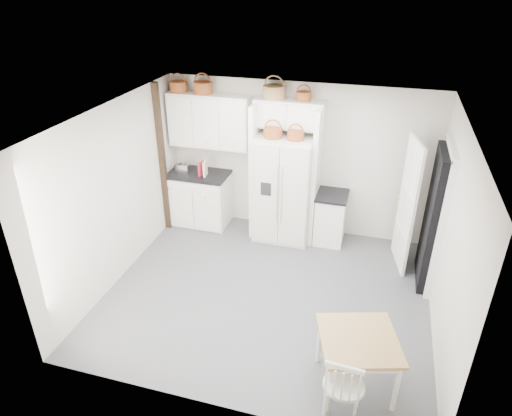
% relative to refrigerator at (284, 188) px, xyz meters
% --- Properties ---
extents(floor, '(4.50, 4.50, 0.00)m').
position_rel_refrigerator_xyz_m(floor, '(0.15, -1.65, -0.90)').
color(floor, '#505054').
rests_on(floor, ground).
extents(ceiling, '(4.50, 4.50, 0.00)m').
position_rel_refrigerator_xyz_m(ceiling, '(0.15, -1.65, 1.70)').
color(ceiling, white).
rests_on(ceiling, wall_back).
extents(wall_back, '(4.50, 0.00, 4.50)m').
position_rel_refrigerator_xyz_m(wall_back, '(0.15, 0.35, 0.40)').
color(wall_back, beige).
rests_on(wall_back, floor).
extents(wall_left, '(0.00, 4.00, 4.00)m').
position_rel_refrigerator_xyz_m(wall_left, '(-2.10, -1.65, 0.40)').
color(wall_left, beige).
rests_on(wall_left, floor).
extents(wall_right, '(0.00, 4.00, 4.00)m').
position_rel_refrigerator_xyz_m(wall_right, '(2.40, -1.65, 0.40)').
color(wall_right, beige).
rests_on(wall_right, floor).
extents(refrigerator, '(0.93, 0.75, 1.81)m').
position_rel_refrigerator_xyz_m(refrigerator, '(0.00, 0.00, 0.00)').
color(refrigerator, beige).
rests_on(refrigerator, floor).
extents(base_cab_left, '(1.01, 0.64, 0.94)m').
position_rel_refrigerator_xyz_m(base_cab_left, '(-1.55, 0.05, -0.43)').
color(base_cab_left, white).
rests_on(base_cab_left, floor).
extents(base_cab_right, '(0.48, 0.57, 0.84)m').
position_rel_refrigerator_xyz_m(base_cab_right, '(0.80, 0.05, -0.48)').
color(base_cab_right, white).
rests_on(base_cab_right, floor).
extents(dining_table, '(1.02, 1.02, 0.68)m').
position_rel_refrigerator_xyz_m(dining_table, '(1.50, -2.95, -0.56)').
color(dining_table, brown).
rests_on(dining_table, floor).
extents(windsor_chair, '(0.45, 0.42, 0.88)m').
position_rel_refrigerator_xyz_m(windsor_chair, '(1.40, -3.40, -0.46)').
color(windsor_chair, white).
rests_on(windsor_chair, floor).
extents(counter_left, '(1.05, 0.68, 0.04)m').
position_rel_refrigerator_xyz_m(counter_left, '(-1.55, 0.05, 0.06)').
color(counter_left, black).
rests_on(counter_left, base_cab_left).
extents(counter_right, '(0.51, 0.61, 0.04)m').
position_rel_refrigerator_xyz_m(counter_right, '(0.80, 0.05, -0.05)').
color(counter_right, black).
rests_on(counter_right, base_cab_right).
extents(toaster, '(0.25, 0.15, 0.17)m').
position_rel_refrigerator_xyz_m(toaster, '(-1.81, -0.04, 0.16)').
color(toaster, silver).
rests_on(toaster, counter_left).
extents(cookbook_red, '(0.06, 0.17, 0.25)m').
position_rel_refrigerator_xyz_m(cookbook_red, '(-1.47, -0.03, 0.20)').
color(cookbook_red, red).
rests_on(cookbook_red, counter_left).
extents(cookbook_cream, '(0.06, 0.18, 0.27)m').
position_rel_refrigerator_xyz_m(cookbook_cream, '(-1.40, -0.03, 0.21)').
color(cookbook_cream, beige).
rests_on(cookbook_cream, counter_left).
extents(basket_upper_a, '(0.30, 0.30, 0.17)m').
position_rel_refrigerator_xyz_m(basket_upper_a, '(-1.87, 0.18, 1.53)').
color(basket_upper_a, brown).
rests_on(basket_upper_a, upper_cabinet).
extents(basket_upper_b, '(0.32, 0.32, 0.19)m').
position_rel_refrigerator_xyz_m(basket_upper_b, '(-1.44, 0.18, 1.54)').
color(basket_upper_b, brown).
rests_on(basket_upper_b, upper_cabinet).
extents(basket_bridge_a, '(0.36, 0.36, 0.20)m').
position_rel_refrigerator_xyz_m(basket_bridge_a, '(-0.25, 0.18, 1.55)').
color(basket_bridge_a, '#8C623E').
rests_on(basket_bridge_a, bridge_cabinet).
extents(basket_bridge_b, '(0.24, 0.24, 0.14)m').
position_rel_refrigerator_xyz_m(basket_bridge_b, '(0.22, 0.18, 1.52)').
color(basket_bridge_b, brown).
rests_on(basket_bridge_b, bridge_cabinet).
extents(basket_fridge_a, '(0.30, 0.30, 0.16)m').
position_rel_refrigerator_xyz_m(basket_fridge_a, '(-0.19, -0.10, 0.98)').
color(basket_fridge_a, brown).
rests_on(basket_fridge_a, refrigerator).
extents(basket_fridge_b, '(0.26, 0.26, 0.14)m').
position_rel_refrigerator_xyz_m(basket_fridge_b, '(0.17, -0.10, 0.97)').
color(basket_fridge_b, brown).
rests_on(basket_fridge_b, refrigerator).
extents(upper_cabinet, '(1.40, 0.34, 0.90)m').
position_rel_refrigerator_xyz_m(upper_cabinet, '(-1.35, 0.18, 1.00)').
color(upper_cabinet, white).
rests_on(upper_cabinet, wall_back).
extents(bridge_cabinet, '(1.12, 0.34, 0.45)m').
position_rel_refrigerator_xyz_m(bridge_cabinet, '(0.00, 0.18, 1.22)').
color(bridge_cabinet, white).
rests_on(bridge_cabinet, wall_back).
extents(fridge_panel_left, '(0.08, 0.60, 2.30)m').
position_rel_refrigerator_xyz_m(fridge_panel_left, '(-0.51, 0.05, 0.25)').
color(fridge_panel_left, white).
rests_on(fridge_panel_left, floor).
extents(fridge_panel_right, '(0.08, 0.60, 2.30)m').
position_rel_refrigerator_xyz_m(fridge_panel_right, '(0.51, 0.05, 0.25)').
color(fridge_panel_right, white).
rests_on(fridge_panel_right, floor).
extents(trim_post, '(0.09, 0.09, 2.60)m').
position_rel_refrigerator_xyz_m(trim_post, '(-2.05, -0.30, 0.40)').
color(trim_post, black).
rests_on(trim_post, floor).
extents(doorway_void, '(0.18, 0.85, 2.05)m').
position_rel_refrigerator_xyz_m(doorway_void, '(2.31, -0.65, 0.12)').
color(doorway_void, black).
rests_on(doorway_void, floor).
extents(door_slab, '(0.21, 0.79, 2.05)m').
position_rel_refrigerator_xyz_m(door_slab, '(1.95, -0.31, 0.12)').
color(door_slab, white).
rests_on(door_slab, floor).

